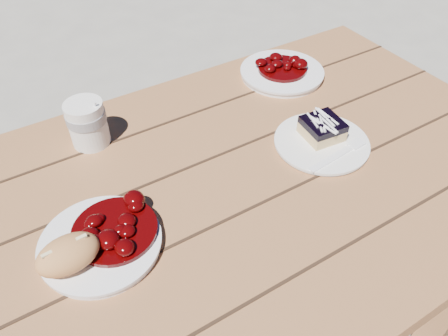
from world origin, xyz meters
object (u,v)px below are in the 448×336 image
blueberry_cake (322,128)px  second_plate (282,73)px  picnic_table (90,301)px  coffee_cup (88,124)px  main_plate (101,244)px  dessert_plate (321,143)px  bread_roll (68,254)px

blueberry_cake → second_plate: 0.27m
picnic_table → coffee_cup: bearing=63.4°
main_plate → blueberry_cake: blueberry_cake is taller
main_plate → blueberry_cake: bearing=2.7°
picnic_table → main_plate: main_plate is taller
dessert_plate → blueberry_cake: 0.03m
coffee_cup → second_plate: (0.52, -0.00, -0.04)m
coffee_cup → main_plate: bearing=-106.2°
bread_roll → blueberry_cake: size_ratio=1.22×
second_plate → bread_roll: bearing=-155.4°
coffee_cup → dessert_plate: bearing=-32.8°
dessert_plate → second_plate: (0.10, 0.27, 0.00)m
dessert_plate → blueberry_cake: size_ratio=2.34×
blueberry_cake → second_plate: size_ratio=0.40×
dessert_plate → second_plate: second_plate is taller
dessert_plate → coffee_cup: size_ratio=1.97×
second_plate → picnic_table: bearing=-158.0°
picnic_table → coffee_cup: (0.13, 0.27, 0.21)m
bread_roll → picnic_table: bearing=83.1°
bread_roll → second_plate: (0.66, 0.30, -0.04)m
dessert_plate → coffee_cup: 0.51m
bread_roll → coffee_cup: 0.33m
dessert_plate → bread_roll: bearing=-177.0°
picnic_table → blueberry_cake: bearing=0.7°
main_plate → dessert_plate: 0.51m
main_plate → coffee_cup: size_ratio=2.02×
picnic_table → blueberry_cake: (0.57, 0.01, 0.19)m
picnic_table → second_plate: second_plate is taller
dessert_plate → blueberry_cake: blueberry_cake is taller
blueberry_cake → dessert_plate: bearing=-117.8°
bread_roll → second_plate: size_ratio=0.49×
main_plate → bread_roll: (-0.05, -0.02, 0.04)m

